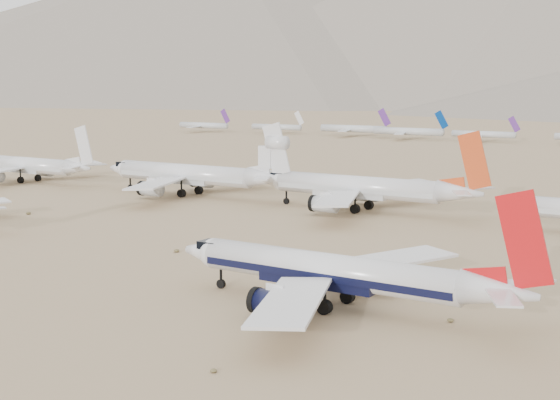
% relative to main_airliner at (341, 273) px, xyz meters
% --- Properties ---
extents(ground, '(7000.00, 7000.00, 0.00)m').
position_rel_main_airliner_xyz_m(ground, '(-10.54, 0.85, -4.78)').
color(ground, '#8D7052').
rests_on(ground, ground).
extents(main_airliner, '(49.26, 48.12, 17.39)m').
position_rel_main_airliner_xyz_m(main_airliner, '(0.00, 0.00, 0.00)').
color(main_airliner, white).
rests_on(main_airliner, ground).
extents(row2_orange_tail, '(54.71, 53.52, 19.52)m').
position_rel_main_airliner_xyz_m(row2_orange_tail, '(-34.02, 73.24, 0.70)').
color(row2_orange_tail, white).
rests_on(row2_orange_tail, ground).
extents(row2_white_trijet, '(56.83, 55.54, 20.14)m').
position_rel_main_airliner_xyz_m(row2_white_trijet, '(-83.44, 71.87, 1.05)').
color(row2_white_trijet, white).
rests_on(row2_white_trijet, ground).
extents(row2_white_twin, '(50.17, 49.09, 17.93)m').
position_rel_main_airliner_xyz_m(row2_white_twin, '(-144.22, 68.23, 0.27)').
color(row2_white_twin, white).
rests_on(row2_white_twin, ground).
extents(desert_scrub, '(233.60, 121.67, 0.63)m').
position_rel_main_airliner_xyz_m(desert_scrub, '(-31.27, -21.04, -4.50)').
color(desert_scrub, brown).
rests_on(desert_scrub, ground).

